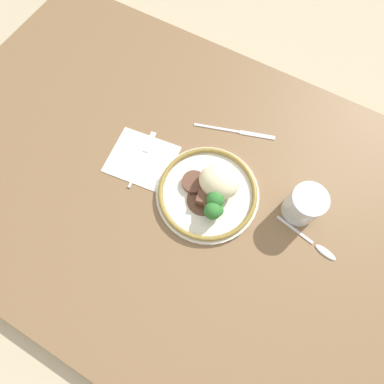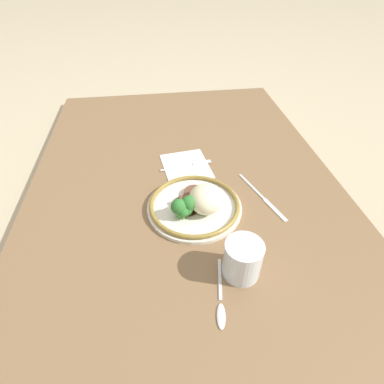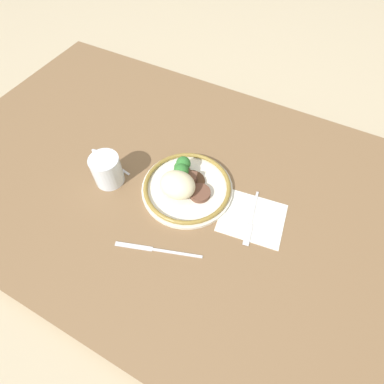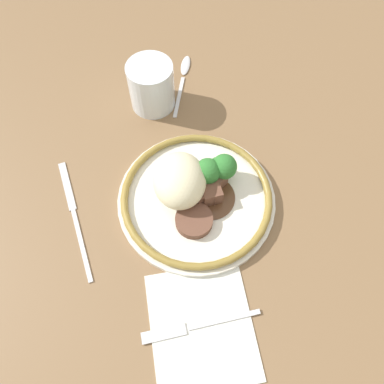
# 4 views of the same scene
# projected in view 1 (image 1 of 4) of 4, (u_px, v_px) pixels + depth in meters

# --- Properties ---
(ground_plane) EXTENTS (8.00, 8.00, 0.00)m
(ground_plane) POSITION_uv_depth(u_px,v_px,m) (204.00, 202.00, 0.79)
(ground_plane) COLOR tan
(dining_table) EXTENTS (1.59, 0.93, 0.03)m
(dining_table) POSITION_uv_depth(u_px,v_px,m) (205.00, 200.00, 0.77)
(dining_table) COLOR brown
(dining_table) RESTS_ON ground
(napkin) EXTENTS (0.19, 0.17, 0.00)m
(napkin) POSITION_uv_depth(u_px,v_px,m) (142.00, 159.00, 0.79)
(napkin) COLOR silver
(napkin) RESTS_ON dining_table
(plate) EXTENTS (0.26, 0.26, 0.08)m
(plate) POSITION_uv_depth(u_px,v_px,m) (210.00, 191.00, 0.74)
(plate) COLOR silver
(plate) RESTS_ON dining_table
(juice_glass) EXTENTS (0.08, 0.08, 0.09)m
(juice_glass) POSITION_uv_depth(u_px,v_px,m) (303.00, 205.00, 0.71)
(juice_glass) COLOR yellow
(juice_glass) RESTS_ON dining_table
(fork) EXTENTS (0.04, 0.17, 0.00)m
(fork) POSITION_uv_depth(u_px,v_px,m) (144.00, 153.00, 0.79)
(fork) COLOR silver
(fork) RESTS_ON napkin
(knife) EXTENTS (0.22, 0.08, 0.00)m
(knife) POSITION_uv_depth(u_px,v_px,m) (237.00, 132.00, 0.82)
(knife) COLOR silver
(knife) RESTS_ON dining_table
(spoon) EXTENTS (0.16, 0.04, 0.01)m
(spoon) POSITION_uv_depth(u_px,v_px,m) (318.00, 247.00, 0.71)
(spoon) COLOR silver
(spoon) RESTS_ON dining_table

